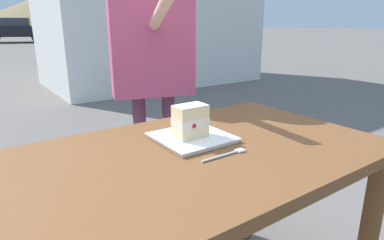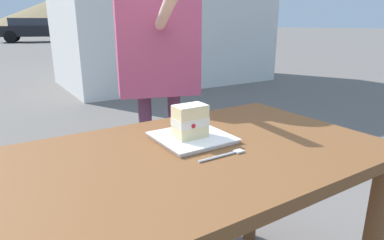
{
  "view_description": "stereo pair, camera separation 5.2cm",
  "coord_description": "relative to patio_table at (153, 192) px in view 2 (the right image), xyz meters",
  "views": [
    {
      "loc": [
        -0.43,
        -0.8,
        1.17
      ],
      "look_at": [
        0.2,
        0.09,
        0.84
      ],
      "focal_mm": 30.39,
      "sensor_mm": 36.0,
      "label": 1
    },
    {
      "loc": [
        -0.39,
        -0.83,
        1.17
      ],
      "look_at": [
        0.2,
        0.09,
        0.84
      ],
      "focal_mm": 30.39,
      "sensor_mm": 36.0,
      "label": 2
    }
  ],
  "objects": [
    {
      "name": "patio_table",
      "position": [
        0.0,
        0.0,
        0.0
      ],
      "size": [
        1.59,
        0.77,
        0.77
      ],
      "color": "brown",
      "rests_on": "ground"
    },
    {
      "name": "parked_car_near",
      "position": [
        5.02,
        14.97,
        0.1
      ],
      "size": [
        2.5,
        4.79,
        1.44
      ],
      "color": "#B7BABF",
      "rests_on": "ground"
    },
    {
      "name": "cake_slice",
      "position": [
        0.19,
        0.08,
        0.18
      ],
      "size": [
        0.12,
        0.08,
        0.12
      ],
      "color": "beige",
      "rests_on": "dessert_plate"
    },
    {
      "name": "diner_person",
      "position": [
        0.4,
        0.74,
        0.39
      ],
      "size": [
        0.46,
        0.59,
        1.57
      ],
      "color": "#5D3049",
      "rests_on": "ground"
    },
    {
      "name": "parked_car_extra",
      "position": [
        2.62,
        23.24,
        0.15
      ],
      "size": [
        4.36,
        2.59,
        1.49
      ],
      "color": "black",
      "rests_on": "ground"
    },
    {
      "name": "distant_hill",
      "position": [
        13.26,
        44.79,
        2.46
      ],
      "size": [
        30.97,
        30.97,
        6.23
      ],
      "color": "olive",
      "rests_on": "ground"
    },
    {
      "name": "parked_car_far",
      "position": [
        12.46,
        15.57,
        0.18
      ],
      "size": [
        1.95,
        4.59,
        1.57
      ],
      "color": "maroon",
      "rests_on": "ground"
    },
    {
      "name": "paper_napkin",
      "position": [
        0.32,
        0.3,
        0.11
      ],
      "size": [
        0.13,
        0.1,
        0.0
      ],
      "color": "white",
      "rests_on": "patio_table"
    },
    {
      "name": "dessert_fork",
      "position": [
        0.21,
        -0.09,
        0.11
      ],
      "size": [
        0.17,
        0.02,
        0.01
      ],
      "color": "silver",
      "rests_on": "patio_table"
    },
    {
      "name": "dessert_plate",
      "position": [
        0.2,
        0.09,
        0.11
      ],
      "size": [
        0.25,
        0.25,
        0.02
      ],
      "color": "white",
      "rests_on": "patio_table"
    }
  ]
}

